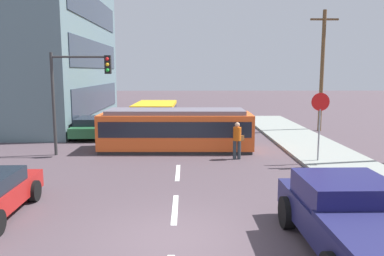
# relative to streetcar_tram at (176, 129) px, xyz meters

# --- Properties ---
(ground_plane) EXTENTS (120.00, 120.00, 0.00)m
(ground_plane) POSITION_rel_streetcar_tram_xyz_m (0.18, -0.41, -1.06)
(ground_plane) COLOR #4E4047
(sidewalk_curb_right) EXTENTS (3.20, 36.00, 0.14)m
(sidewalk_curb_right) POSITION_rel_streetcar_tram_xyz_m (6.98, -4.41, -0.99)
(sidewalk_curb_right) COLOR gray
(sidewalk_curb_right) RESTS_ON ground
(lane_stripe_1) EXTENTS (0.16, 2.40, 0.01)m
(lane_stripe_1) POSITION_rel_streetcar_tram_xyz_m (0.18, -8.41, -1.05)
(lane_stripe_1) COLOR silver
(lane_stripe_1) RESTS_ON ground
(lane_stripe_2) EXTENTS (0.16, 2.40, 0.01)m
(lane_stripe_2) POSITION_rel_streetcar_tram_xyz_m (0.18, -4.41, -1.05)
(lane_stripe_2) COLOR silver
(lane_stripe_2) RESTS_ON ground
(lane_stripe_3) EXTENTS (0.16, 2.40, 0.01)m
(lane_stripe_3) POSITION_rel_streetcar_tram_xyz_m (0.18, 6.00, -1.05)
(lane_stripe_3) COLOR silver
(lane_stripe_3) RESTS_ON ground
(lane_stripe_4) EXTENTS (0.16, 2.40, 0.01)m
(lane_stripe_4) POSITION_rel_streetcar_tram_xyz_m (0.18, 12.00, -1.05)
(lane_stripe_4) COLOR silver
(lane_stripe_4) RESTS_ON ground
(streetcar_tram) EXTENTS (7.51, 2.66, 2.04)m
(streetcar_tram) POSITION_rel_streetcar_tram_xyz_m (0.00, 0.00, 0.00)
(streetcar_tram) COLOR #E95822
(streetcar_tram) RESTS_ON ground
(city_bus) EXTENTS (2.66, 5.13, 1.89)m
(city_bus) POSITION_rel_streetcar_tram_xyz_m (-1.49, 5.86, 0.02)
(city_bus) COLOR gold
(city_bus) RESTS_ON ground
(pedestrian_crossing) EXTENTS (0.51, 0.36, 1.67)m
(pedestrian_crossing) POSITION_rel_streetcar_tram_xyz_m (2.79, -2.12, -0.11)
(pedestrian_crossing) COLOR #2E373D
(pedestrian_crossing) RESTS_ON ground
(pickup_truck_parked) EXTENTS (2.31, 5.01, 1.55)m
(pickup_truck_parked) POSITION_rel_streetcar_tram_xyz_m (4.05, -11.23, -0.26)
(pickup_truck_parked) COLOR #1E1F4F
(pickup_truck_parked) RESTS_ON ground
(parked_sedan_mid) EXTENTS (2.15, 4.30, 1.19)m
(parked_sedan_mid) POSITION_rel_streetcar_tram_xyz_m (-5.11, 3.96, -0.43)
(parked_sedan_mid) COLOR #256037
(parked_sedan_mid) RESTS_ON ground
(stop_sign) EXTENTS (0.76, 0.07, 2.88)m
(stop_sign) POSITION_rel_streetcar_tram_xyz_m (6.14, -2.97, 1.14)
(stop_sign) COLOR gray
(stop_sign) RESTS_ON sidewalk_curb_right
(traffic_light_mast) EXTENTS (2.78, 0.33, 4.76)m
(traffic_light_mast) POSITION_rel_streetcar_tram_xyz_m (-4.52, -1.11, 2.29)
(traffic_light_mast) COLOR #333333
(traffic_light_mast) RESTS_ON ground
(utility_pole_mid) EXTENTS (1.80, 0.24, 7.79)m
(utility_pole_mid) POSITION_rel_streetcar_tram_xyz_m (9.35, 6.13, 3.02)
(utility_pole_mid) COLOR brown
(utility_pole_mid) RESTS_ON ground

